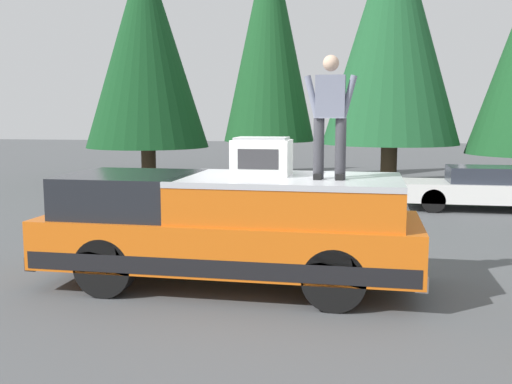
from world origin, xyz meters
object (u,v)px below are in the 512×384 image
(pickup_truck, at_px, (230,228))
(person_on_truck_bed, at_px, (330,114))
(parked_car_white, at_px, (481,188))
(compressor_unit, at_px, (262,156))

(pickup_truck, xyz_separation_m, person_on_truck_bed, (-0.18, -1.46, 1.68))
(person_on_truck_bed, height_order, parked_car_white, person_on_truck_bed)
(compressor_unit, relative_size, person_on_truck_bed, 0.50)
(pickup_truck, distance_m, compressor_unit, 1.16)
(compressor_unit, distance_m, parked_car_white, 9.18)
(pickup_truck, height_order, parked_car_white, pickup_truck)
(compressor_unit, relative_size, parked_car_white, 0.20)
(person_on_truck_bed, bearing_deg, pickup_truck, 83.08)
(pickup_truck, bearing_deg, parked_car_white, -31.71)
(pickup_truck, relative_size, parked_car_white, 1.35)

